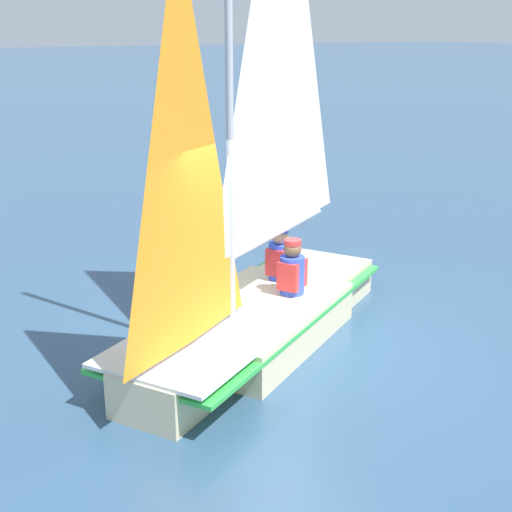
# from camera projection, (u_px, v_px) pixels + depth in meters

# --- Properties ---
(ground_plane) EXTENTS (260.00, 260.00, 0.00)m
(ground_plane) POSITION_uv_depth(u_px,v_px,m) (256.00, 341.00, 8.58)
(ground_plane) COLOR #2D4C6B
(sailboat_main) EXTENTS (3.52, 4.57, 6.16)m
(sailboat_main) POSITION_uv_depth(u_px,v_px,m) (257.00, 269.00, 8.33)
(sailboat_main) COLOR beige
(sailboat_main) RESTS_ON ground_plane
(sailor_helm) EXTENTS (0.41, 0.42, 1.16)m
(sailor_helm) POSITION_uv_depth(u_px,v_px,m) (292.00, 281.00, 8.73)
(sailor_helm) COLOR black
(sailor_helm) RESTS_ON ground_plane
(sailor_crew) EXTENTS (0.41, 0.42, 1.16)m
(sailor_crew) POSITION_uv_depth(u_px,v_px,m) (280.00, 267.00, 9.25)
(sailor_crew) COLOR black
(sailor_crew) RESTS_ON ground_plane
(buoy_marker) EXTENTS (0.61, 0.61, 1.08)m
(buoy_marker) POSITION_uv_depth(u_px,v_px,m) (305.00, 180.00, 16.46)
(buoy_marker) COLOR red
(buoy_marker) RESTS_ON ground_plane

